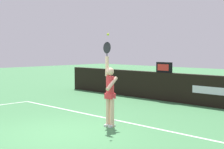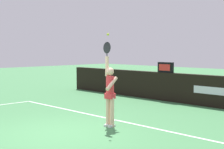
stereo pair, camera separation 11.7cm
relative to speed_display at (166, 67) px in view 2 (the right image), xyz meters
name	(u,v)px [view 2 (the right image)]	position (x,y,z in m)	size (l,w,h in m)	color
ground_plane	(58,133)	(1.31, -6.65, -1.46)	(60.00, 60.00, 0.00)	#3D7946
court_lines	(47,135)	(1.31, -6.98, -1.46)	(10.76, 5.30, 0.00)	white
back_wall	(191,89)	(1.31, 0.00, -0.85)	(14.76, 0.28, 1.24)	black
speed_display	(166,67)	(0.00, 0.00, 0.00)	(0.75, 0.17, 0.45)	black
tennis_player	(110,92)	(1.79, -5.14, -0.43)	(0.47, 0.48, 2.49)	beige
tennis_ball	(108,34)	(1.86, -5.28, 1.21)	(0.07, 0.07, 0.07)	#D1DD36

